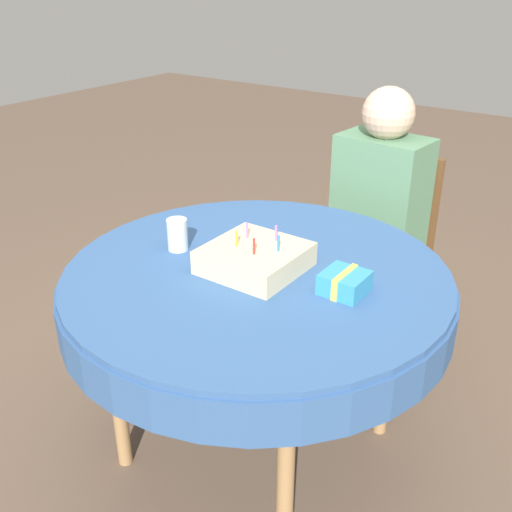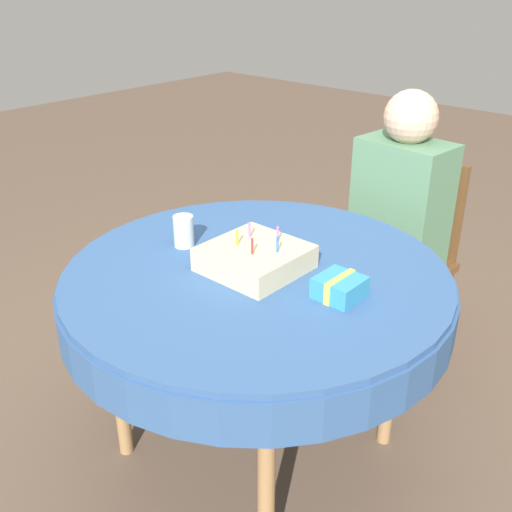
{
  "view_description": "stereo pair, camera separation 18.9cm",
  "coord_description": "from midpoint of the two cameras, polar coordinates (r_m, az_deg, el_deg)",
  "views": [
    {
      "loc": [
        0.98,
        -1.39,
        1.63
      ],
      "look_at": [
        -0.0,
        0.0,
        0.79
      ],
      "focal_mm": 42.0,
      "sensor_mm": 36.0,
      "label": 1
    },
    {
      "loc": [
        1.13,
        -1.27,
        1.63
      ],
      "look_at": [
        -0.0,
        0.0,
        0.79
      ],
      "focal_mm": 42.0,
      "sensor_mm": 36.0,
      "label": 2
    }
  ],
  "objects": [
    {
      "name": "person",
      "position": [
        2.6,
        15.46,
        4.63
      ],
      "size": [
        0.39,
        0.35,
        1.19
      ],
      "rotation": [
        0.0,
        0.0,
        -0.09
      ],
      "color": "#DBB293",
      "rests_on": "ground_plane"
    },
    {
      "name": "chair",
      "position": [
        2.76,
        15.88,
        0.45
      ],
      "size": [
        0.44,
        0.44,
        0.88
      ],
      "rotation": [
        0.0,
        0.0,
        -0.09
      ],
      "color": "brown",
      "rests_on": "ground_plane"
    },
    {
      "name": "birthday_cake",
      "position": [
        1.9,
        2.84,
        -0.21
      ],
      "size": [
        0.29,
        0.29,
        0.13
      ],
      "color": "beige",
      "rests_on": "dining_table"
    },
    {
      "name": "ground_plane",
      "position": [
        2.35,
        2.46,
        -17.62
      ],
      "size": [
        12.0,
        12.0,
        0.0
      ],
      "primitive_type": "plane",
      "color": "brown"
    },
    {
      "name": "dining_table",
      "position": [
        1.95,
        2.83,
        -3.59
      ],
      "size": [
        1.26,
        1.26,
        0.74
      ],
      "color": "#335689",
      "rests_on": "ground_plane"
    },
    {
      "name": "gift_box",
      "position": [
        1.77,
        11.01,
        -3.03
      ],
      "size": [
        0.13,
        0.13,
        0.07
      ],
      "color": "teal",
      "rests_on": "dining_table"
    },
    {
      "name": "drinking_glass",
      "position": [
        2.05,
        -4.3,
        2.32
      ],
      "size": [
        0.07,
        0.07,
        0.11
      ],
      "color": "silver",
      "rests_on": "dining_table"
    }
  ]
}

